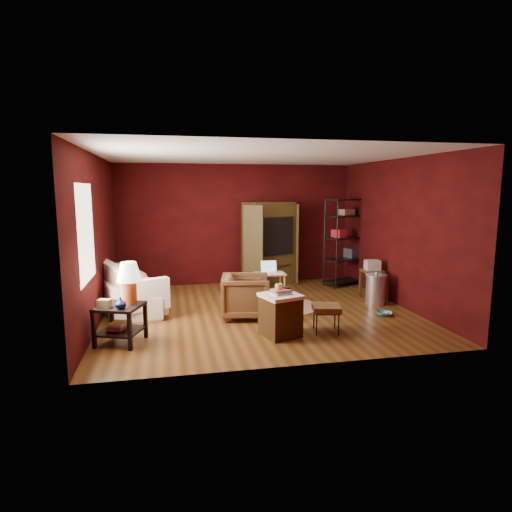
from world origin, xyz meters
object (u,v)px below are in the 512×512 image
at_px(armchair, 246,294).
at_px(laptop_desk, 270,276).
at_px(sofa, 127,288).
at_px(wire_shelving, 346,238).
at_px(tv_armoire, 270,242).
at_px(side_table, 125,295).
at_px(hamper, 281,314).

bearing_deg(armchair, laptop_desk, -20.56).
bearing_deg(sofa, wire_shelving, -92.22).
xyz_separation_m(sofa, tv_armoire, (3.09, 1.55, 0.60)).
bearing_deg(side_table, hamper, -5.07).
height_order(armchair, side_table, side_table).
distance_m(sofa, side_table, 1.80).
height_order(laptop_desk, wire_shelving, wire_shelving).
height_order(armchair, wire_shelving, wire_shelving).
bearing_deg(wire_shelving, hamper, -149.31).
height_order(sofa, side_table, side_table).
height_order(side_table, hamper, side_table).
xyz_separation_m(armchair, tv_armoire, (1.01, 2.46, 0.59)).
relative_size(armchair, side_table, 0.70).
height_order(sofa, wire_shelving, wire_shelving).
relative_size(side_table, laptop_desk, 1.58).
xyz_separation_m(sofa, armchair, (2.08, -0.91, 0.01)).
height_order(side_table, wire_shelving, wire_shelving).
height_order(hamper, tv_armoire, tv_armoire).
distance_m(sofa, laptop_desk, 2.83).
distance_m(sofa, wire_shelving, 5.00).
bearing_deg(wire_shelving, side_table, -169.83).
distance_m(side_table, tv_armoire, 4.45).
bearing_deg(side_table, sofa, 94.58).
xyz_separation_m(armchair, side_table, (-1.94, -0.86, 0.30)).
distance_m(side_table, laptop_desk, 3.41).
bearing_deg(sofa, hamper, -144.81).
height_order(armchair, tv_armoire, tv_armoire).
height_order(sofa, tv_armoire, tv_armoire).
relative_size(sofa, tv_armoire, 1.07).
relative_size(hamper, wire_shelving, 0.37).
relative_size(sofa, hamper, 2.76).
height_order(laptop_desk, tv_armoire, tv_armoire).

